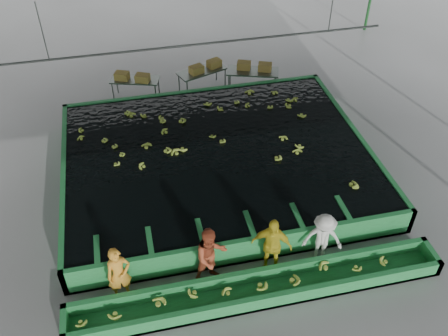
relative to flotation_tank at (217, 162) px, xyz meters
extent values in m
plane|color=gray|center=(0.00, -1.50, -0.45)|extent=(80.00, 80.00, 0.00)
cube|color=gray|center=(0.00, -1.50, 4.55)|extent=(20.00, 22.00, 0.04)
cube|color=black|center=(0.00, 0.00, 0.40)|extent=(9.70, 7.70, 0.00)
cylinder|color=#59605B|center=(0.00, 3.50, 2.55)|extent=(0.08, 0.08, 14.00)
cylinder|color=#59605B|center=(-5.00, 3.50, 3.55)|extent=(0.04, 0.04, 2.00)
cylinder|color=#59605B|center=(5.00, 3.50, 3.55)|extent=(0.04, 0.04, 2.00)
imported|color=orange|center=(-3.48, -4.30, 0.42)|extent=(0.71, 0.55, 1.74)
imported|color=#A34426|center=(-1.11, -4.30, 0.49)|extent=(1.05, 0.90, 1.87)
imported|color=gold|center=(0.54, -4.30, 0.48)|extent=(1.19, 0.87, 1.87)
imported|color=silver|center=(2.00, -4.30, 0.38)|extent=(1.22, 0.94, 1.67)
camera|label=1|loc=(-2.65, -12.56, 10.61)|focal=40.00mm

